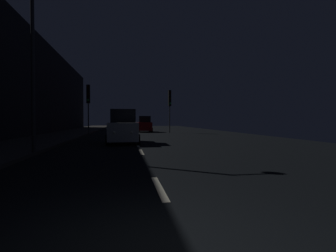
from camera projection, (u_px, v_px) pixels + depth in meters
ground at (133, 135)px, 27.30m from camera, size 26.01×84.00×0.02m
sidewalk_left at (63, 135)px, 26.23m from camera, size 4.40×84.00×0.15m
building_facade_left at (20, 79)px, 22.25m from camera, size 0.80×63.00×9.93m
lane_centerline at (139, 147)px, 14.98m from camera, size 0.16×20.91×0.01m
traffic_light_far_left at (88, 98)px, 27.45m from camera, size 0.35×0.48×5.17m
traffic_light_far_right at (170, 102)px, 32.02m from camera, size 0.36×0.48×5.12m
streetlamp_overhead at (43, 39)px, 11.63m from camera, size 1.70×0.44×7.71m
car_approaching_headlights at (123, 128)px, 17.92m from camera, size 2.06×4.47×2.25m
car_distant_taillights at (144, 125)px, 34.54m from camera, size 1.88×4.08×2.05m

